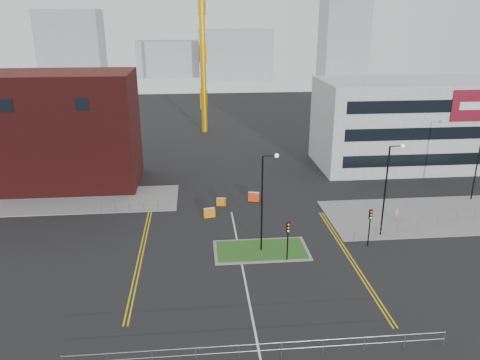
% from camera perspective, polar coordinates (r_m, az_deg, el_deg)
% --- Properties ---
extents(ground, '(200.00, 200.00, 0.00)m').
position_cam_1_polar(ground, '(36.10, 1.14, -14.71)').
color(ground, black).
rests_on(ground, ground).
extents(pavement_left, '(28.00, 8.00, 0.12)m').
position_cam_1_polar(pavement_left, '(57.87, -21.62, -2.43)').
color(pavement_left, slate).
rests_on(pavement_left, ground).
extents(pavement_right, '(24.00, 10.00, 0.12)m').
position_cam_1_polar(pavement_right, '(54.47, 23.04, -3.97)').
color(pavement_right, slate).
rests_on(pavement_right, ground).
extents(island_kerb, '(8.60, 4.60, 0.08)m').
position_cam_1_polar(island_kerb, '(43.11, 2.59, -8.56)').
color(island_kerb, slate).
rests_on(island_kerb, ground).
extents(grass_island, '(8.00, 4.00, 0.12)m').
position_cam_1_polar(grass_island, '(43.10, 2.59, -8.53)').
color(grass_island, '#26551C').
rests_on(grass_island, ground).
extents(brick_building, '(24.20, 10.07, 14.24)m').
position_cam_1_polar(brick_building, '(62.32, -23.59, 5.38)').
color(brick_building, '#461112').
rests_on(brick_building, ground).
extents(office_block, '(25.00, 12.20, 12.00)m').
position_cam_1_polar(office_block, '(69.83, 19.84, 6.50)').
color(office_block, '#A5A7AA').
rests_on(office_block, ground).
extents(streetlamp_island, '(1.46, 0.36, 9.18)m').
position_cam_1_polar(streetlamp_island, '(40.89, 3.01, -1.88)').
color(streetlamp_island, black).
rests_on(streetlamp_island, ground).
extents(streetlamp_right_near, '(1.46, 0.36, 9.18)m').
position_cam_1_polar(streetlamp_right_near, '(45.92, 17.62, -0.37)').
color(streetlamp_right_near, black).
rests_on(streetlamp_right_near, ground).
extents(traffic_light_island, '(0.28, 0.33, 3.65)m').
position_cam_1_polar(traffic_light_island, '(40.50, 5.86, -6.57)').
color(traffic_light_island, black).
rests_on(traffic_light_island, ground).
extents(traffic_light_right, '(0.28, 0.33, 3.65)m').
position_cam_1_polar(traffic_light_right, '(44.40, 15.58, -4.81)').
color(traffic_light_right, black).
rests_on(traffic_light_right, ground).
extents(railing_front, '(24.05, 0.05, 1.10)m').
position_cam_1_polar(railing_front, '(30.85, 2.50, -19.72)').
color(railing_front, gray).
rests_on(railing_front, ground).
extents(railing_left, '(6.05, 0.05, 1.10)m').
position_cam_1_polar(railing_left, '(52.05, -13.31, -3.14)').
color(railing_left, gray).
rests_on(railing_left, ground).
extents(railing_right, '(19.05, 5.05, 1.10)m').
position_cam_1_polar(railing_right, '(51.49, 22.94, -4.42)').
color(railing_right, gray).
rests_on(railing_right, ground).
extents(centre_line, '(0.15, 30.00, 0.01)m').
position_cam_1_polar(centre_line, '(37.76, 0.79, -13.00)').
color(centre_line, silver).
rests_on(centre_line, ground).
extents(yellow_left_a, '(0.12, 24.00, 0.01)m').
position_cam_1_polar(yellow_left_a, '(44.87, -11.96, -7.85)').
color(yellow_left_a, gold).
rests_on(yellow_left_a, ground).
extents(yellow_left_b, '(0.12, 24.00, 0.01)m').
position_cam_1_polar(yellow_left_b, '(44.84, -11.58, -7.85)').
color(yellow_left_b, gold).
rests_on(yellow_left_b, ground).
extents(yellow_right_a, '(0.12, 20.00, 0.01)m').
position_cam_1_polar(yellow_right_a, '(43.04, 13.04, -9.19)').
color(yellow_right_a, gold).
rests_on(yellow_right_a, ground).
extents(yellow_right_b, '(0.12, 20.00, 0.01)m').
position_cam_1_polar(yellow_right_b, '(43.13, 13.42, -9.16)').
color(yellow_right_b, gold).
rests_on(yellow_right_b, ground).
extents(skyline_a, '(18.00, 12.00, 22.00)m').
position_cam_1_polar(skyline_a, '(154.33, -19.80, 14.90)').
color(skyline_a, gray).
rests_on(skyline_a, ground).
extents(skyline_b, '(24.00, 12.00, 16.00)m').
position_cam_1_polar(skyline_b, '(160.71, -0.62, 15.06)').
color(skyline_b, gray).
rests_on(skyline_b, ground).
extents(skyline_c, '(14.00, 12.00, 28.00)m').
position_cam_1_polar(skyline_c, '(162.23, 12.50, 16.79)').
color(skyline_c, gray).
rests_on(skyline_c, ground).
extents(skyline_d, '(30.00, 12.00, 12.00)m').
position_cam_1_polar(skyline_d, '(170.33, -7.16, 14.49)').
color(skyline_d, gray).
rests_on(skyline_d, ground).
extents(pedestrian, '(0.63, 0.48, 1.55)m').
position_cam_1_polar(pedestrian, '(51.25, 18.54, -3.98)').
color(pedestrian, pink).
rests_on(pedestrian, ground).
extents(barrier_left, '(1.10, 0.52, 0.89)m').
position_cam_1_polar(barrier_left, '(52.66, -2.30, -2.64)').
color(barrier_left, orange).
rests_on(barrier_left, ground).
extents(barrier_mid, '(1.25, 0.63, 1.00)m').
position_cam_1_polar(barrier_mid, '(49.75, -3.76, -3.95)').
color(barrier_mid, orange).
rests_on(barrier_mid, ground).
extents(barrier_right, '(1.32, 0.72, 1.06)m').
position_cam_1_polar(barrier_right, '(53.88, 1.68, -2.00)').
color(barrier_right, '#FF440E').
rests_on(barrier_right, ground).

